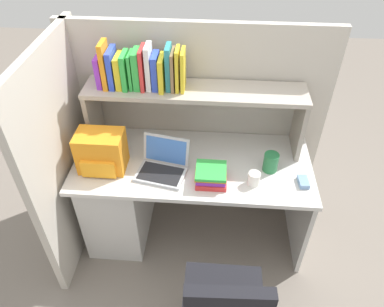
# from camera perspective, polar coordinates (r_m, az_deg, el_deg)

# --- Properties ---
(ground_plane) EXTENTS (8.00, 8.00, 0.00)m
(ground_plane) POSITION_cam_1_polar(r_m,az_deg,el_deg) (3.02, 0.07, -11.79)
(ground_plane) COLOR slate
(desk) EXTENTS (1.60, 0.70, 0.73)m
(desk) POSITION_cam_1_polar(r_m,az_deg,el_deg) (2.76, -8.05, -6.01)
(desk) COLOR silver
(desk) RESTS_ON ground_plane
(cubicle_partition_rear) EXTENTS (1.84, 0.05, 1.55)m
(cubicle_partition_rear) POSITION_cam_1_polar(r_m,az_deg,el_deg) (2.75, 0.69, 4.58)
(cubicle_partition_rear) COLOR #BCB5A8
(cubicle_partition_rear) RESTS_ON ground_plane
(cubicle_partition_left) EXTENTS (0.05, 1.06, 1.55)m
(cubicle_partition_left) POSITION_cam_1_polar(r_m,az_deg,el_deg) (2.61, -18.97, -0.33)
(cubicle_partition_left) COLOR #BCB5A8
(cubicle_partition_left) RESTS_ON ground_plane
(overhead_hutch) EXTENTS (1.44, 0.28, 0.45)m
(overhead_hutch) POSITION_cam_1_polar(r_m,az_deg,el_deg) (2.43, 0.46, 8.00)
(overhead_hutch) COLOR gray
(overhead_hutch) RESTS_ON desk
(reference_books_on_shelf) EXTENTS (0.56, 0.18, 0.30)m
(reference_books_on_shelf) POSITION_cam_1_polar(r_m,az_deg,el_deg) (2.37, -8.02, 12.83)
(reference_books_on_shelf) COLOR purple
(reference_books_on_shelf) RESTS_ON overhead_hutch
(laptop) EXTENTS (0.35, 0.31, 0.22)m
(laptop) POSITION_cam_1_polar(r_m,az_deg,el_deg) (2.40, -4.54, -1.78)
(laptop) COLOR #B7BABF
(laptop) RESTS_ON desk
(backpack) EXTENTS (0.30, 0.22, 0.27)m
(backpack) POSITION_cam_1_polar(r_m,az_deg,el_deg) (2.43, -13.90, 0.22)
(backpack) COLOR orange
(backpack) RESTS_ON desk
(computer_mouse) EXTENTS (0.07, 0.11, 0.03)m
(computer_mouse) POSITION_cam_1_polar(r_m,az_deg,el_deg) (2.43, 16.89, -4.24)
(computer_mouse) COLOR #7299C6
(computer_mouse) RESTS_ON desk
(paper_cup) EXTENTS (0.08, 0.08, 0.09)m
(paper_cup) POSITION_cam_1_polar(r_m,az_deg,el_deg) (2.33, 9.58, -3.87)
(paper_cup) COLOR white
(paper_cup) RESTS_ON desk
(snack_canister) EXTENTS (0.10, 0.10, 0.13)m
(snack_canister) POSITION_cam_1_polar(r_m,az_deg,el_deg) (2.44, 12.11, -1.34)
(snack_canister) COLOR #26723F
(snack_canister) RESTS_ON desk
(desk_book_stack) EXTENTS (0.20, 0.19, 0.10)m
(desk_book_stack) POSITION_cam_1_polar(r_m,az_deg,el_deg) (2.32, 2.97, -3.50)
(desk_book_stack) COLOR red
(desk_book_stack) RESTS_ON desk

